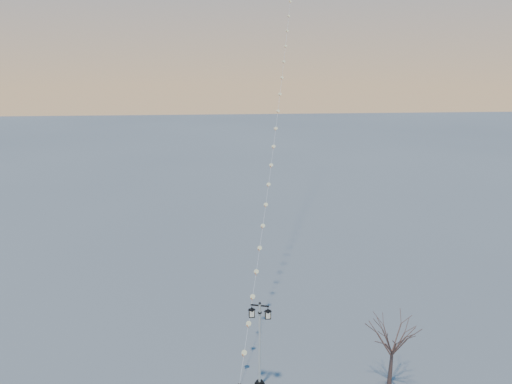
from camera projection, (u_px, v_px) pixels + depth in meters
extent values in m
cylinder|color=black|center=(260.00, 383.00, 28.55)|extent=(0.46, 0.46, 0.16)
cylinder|color=beige|center=(260.00, 343.00, 27.78)|extent=(0.15, 0.15, 5.39)
cylinder|color=black|center=(260.00, 313.00, 27.22)|extent=(0.23, 0.23, 0.07)
cube|color=black|center=(260.00, 306.00, 27.09)|extent=(1.07, 0.35, 0.07)
sphere|color=black|center=(260.00, 303.00, 27.05)|extent=(0.16, 0.16, 0.16)
pyramid|color=black|center=(252.00, 307.00, 27.22)|extent=(0.50, 0.50, 0.16)
cube|color=beige|center=(252.00, 313.00, 27.32)|extent=(0.30, 0.30, 0.39)
cube|color=black|center=(252.00, 316.00, 27.38)|extent=(0.34, 0.34, 0.05)
pyramid|color=black|center=(268.00, 309.00, 27.06)|extent=(0.50, 0.50, 0.16)
cube|color=beige|center=(268.00, 314.00, 27.15)|extent=(0.30, 0.30, 0.39)
cube|color=black|center=(268.00, 318.00, 27.21)|extent=(0.34, 0.34, 0.05)
cone|color=brown|center=(391.00, 368.00, 28.40)|extent=(0.29, 0.29, 2.48)
cone|color=orange|center=(283.00, 35.00, 46.78)|extent=(0.09, 0.09, 0.32)
cylinder|color=white|center=(239.00, 378.00, 28.32)|extent=(0.02, 0.02, 0.91)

